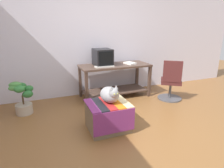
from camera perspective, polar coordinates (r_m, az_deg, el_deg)
ground_plane at (r=3.03m, az=6.57°, el=-14.43°), size 14.00×14.00×0.00m
back_wall at (r=4.50m, az=-5.33°, el=13.44°), size 8.00×0.10×2.60m
desk at (r=4.31m, az=0.86°, el=2.73°), size 1.56×0.68×0.75m
tv_monitor at (r=4.16m, az=-2.83°, el=7.92°), size 0.37×0.44×0.36m
keyboard at (r=4.01m, az=-2.33°, el=5.24°), size 0.40×0.16×0.02m
book at (r=4.36m, az=5.40°, el=6.19°), size 0.24×0.30×0.03m
ottoman_with_blanket at (r=3.02m, az=-1.24°, el=-9.54°), size 0.63×0.58×0.45m
cat at (r=2.90m, az=-0.56°, el=-3.12°), size 0.39×0.42×0.31m
potted_plant at (r=3.86m, az=-25.11°, el=-3.84°), size 0.41×0.34×0.62m
office_chair at (r=4.33m, az=17.20°, el=0.30°), size 0.58×0.58×0.89m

